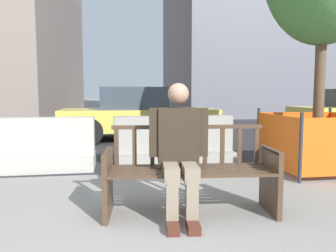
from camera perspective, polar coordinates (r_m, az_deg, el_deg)
The scene contains 7 objects.
street_asphalt at distance 11.00m, azimuth -8.66°, elevation -0.80°, with size 120.00×12.00×0.01m, color #28282B.
street_bench at distance 3.33m, azimuth 3.87°, elevation -8.49°, with size 1.73×0.66×0.88m.
seated_person at distance 3.21m, azimuth 1.91°, elevation -3.69°, with size 0.59×0.75×1.31m.
jersey_barrier_centre at distance 5.57m, azimuth 1.03°, elevation -3.39°, with size 2.03×0.77×0.84m.
jersey_barrier_left at distance 5.62m, azimuth -22.92°, elevation -3.74°, with size 2.01×0.71×0.84m.
construction_fence at distance 5.71m, azimuth 24.52°, elevation -2.23°, with size 1.41×1.41×0.97m.
car_taxi_near at distance 8.80m, azimuth -5.32°, elevation 2.03°, with size 4.09×1.94×1.39m.
Camera 1 is at (0.02, -2.23, 1.20)m, focal length 35.00 mm.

